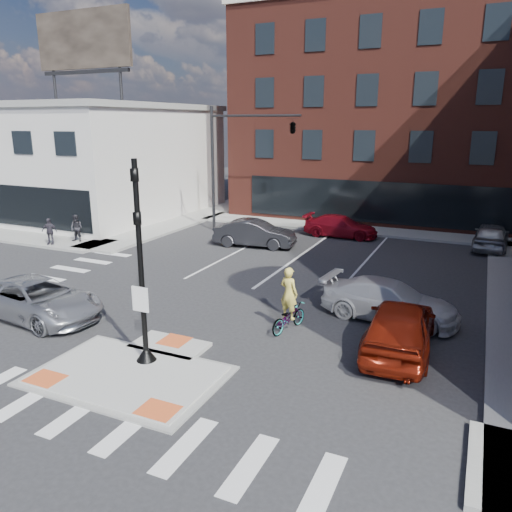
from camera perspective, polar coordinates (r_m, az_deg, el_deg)
The scene contains 19 objects.
ground at distance 15.47m, azimuth -13.27°, elevation -12.48°, with size 120.00×120.00×0.00m, color #28282B.
refuge_island at distance 15.27m, azimuth -13.88°, elevation -12.70°, with size 5.40×4.65×0.13m.
sidewalk_nw at distance 37.02m, azimuth -19.55°, elevation 3.38°, with size 23.50×20.50×0.15m.
sidewalk_n at distance 33.90m, azimuth 14.36°, elevation 2.76°, with size 26.00×3.00×0.15m, color gray.
building_nw at distance 43.46m, azimuth -20.79°, elevation 10.44°, with size 20.40×16.40×14.40m.
building_n at distance 43.05m, azimuth 17.60°, elevation 15.45°, with size 24.40×18.40×15.50m.
building_far_left at distance 63.98m, azimuth 13.43°, elevation 12.90°, with size 10.00×12.00×10.00m, color slate.
building_far_right at distance 64.69m, azimuth 25.48°, elevation 12.78°, with size 12.00×12.00×12.00m, color brown.
signal_pole at distance 14.84m, azimuth -12.89°, elevation -3.77°, with size 0.60×0.60×5.98m.
mast_arm_signal at distance 31.16m, azimuth 1.60°, elevation 13.56°, with size 6.10×2.24×8.00m.
silver_suv at distance 20.12m, azimuth -23.71°, elevation -4.53°, with size 2.44×5.30×1.47m, color #ADAFB4.
red_sedan at distance 16.46m, azimuth 16.14°, elevation -7.68°, with size 2.02×5.01×1.71m, color maroon.
white_pickup at distance 18.97m, azimuth 15.01°, elevation -4.94°, with size 2.02×4.98×1.44m, color silver.
bg_car_dark at distance 29.00m, azimuth -0.14°, elevation 2.61°, with size 1.64×4.70×1.55m, color #232428.
bg_car_silver at distance 31.33m, azimuth 25.28°, elevation 2.07°, with size 1.81×4.49×1.53m, color #A3A6AA.
bg_car_red at distance 31.96m, azimuth 9.64°, elevation 3.38°, with size 1.88×4.62×1.34m, color maroon.
cyclist at distance 17.38m, azimuth 3.74°, elevation -6.13°, with size 1.09×1.94×2.30m.
pedestrian_a at distance 31.35m, azimuth -19.83°, elevation 3.00°, with size 0.79×0.61×1.62m, color #222227.
pedestrian_b at distance 31.23m, azimuth -22.54°, elevation 2.62°, with size 0.90×0.37×1.54m, color #312D38.
Camera 1 is at (8.69, -10.68, 7.07)m, focal length 35.00 mm.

